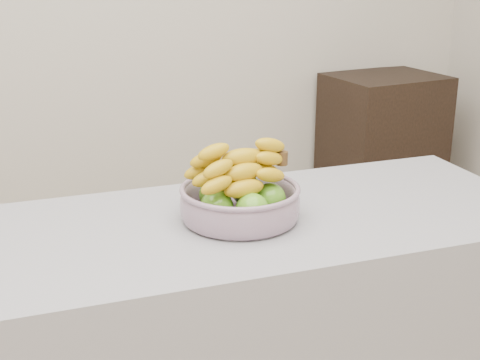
% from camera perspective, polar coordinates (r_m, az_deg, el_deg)
% --- Properties ---
extents(cabinet, '(0.57, 0.48, 0.94)m').
position_cam_1_polar(cabinet, '(3.45, 11.86, 0.99)').
color(cabinet, black).
rests_on(cabinet, ground).
extents(fruit_bowl, '(0.29, 0.29, 0.18)m').
position_cam_1_polar(fruit_bowl, '(1.58, -0.01, -1.53)').
color(fruit_bowl, '#A3B4C4').
rests_on(fruit_bowl, counter).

